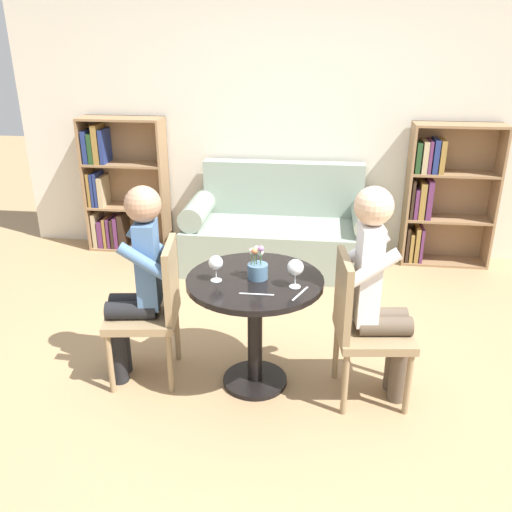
# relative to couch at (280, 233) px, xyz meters

# --- Properties ---
(ground_plane) EXTENTS (16.00, 16.00, 0.00)m
(ground_plane) POSITION_rel_couch_xyz_m (0.00, -1.88, -0.31)
(ground_plane) COLOR tan
(back_wall) EXTENTS (5.20, 0.05, 2.70)m
(back_wall) POSITION_rel_couch_xyz_m (0.00, 0.42, 1.04)
(back_wall) COLOR silver
(back_wall) RESTS_ON ground_plane
(round_table) EXTENTS (0.80, 0.80, 0.72)m
(round_table) POSITION_rel_couch_xyz_m (0.00, -1.88, 0.23)
(round_table) COLOR black
(round_table) RESTS_ON ground_plane
(couch) EXTENTS (1.72, 0.80, 0.92)m
(couch) POSITION_rel_couch_xyz_m (0.00, 0.00, 0.00)
(couch) COLOR gray
(couch) RESTS_ON ground_plane
(bookshelf_left) EXTENTS (0.79, 0.28, 1.30)m
(bookshelf_left) POSITION_rel_couch_xyz_m (-1.63, 0.27, 0.30)
(bookshelf_left) COLOR #93704C
(bookshelf_left) RESTS_ON ground_plane
(bookshelf_right) EXTENTS (0.79, 0.28, 1.30)m
(bookshelf_right) POSITION_rel_couch_xyz_m (1.44, 0.27, 0.34)
(bookshelf_right) COLOR #93704C
(bookshelf_right) RESTS_ON ground_plane
(chair_left) EXTENTS (0.47, 0.47, 0.90)m
(chair_left) POSITION_rel_couch_xyz_m (-0.62, -1.88, 0.18)
(chair_left) COLOR #937A56
(chair_left) RESTS_ON ground_plane
(chair_right) EXTENTS (0.47, 0.47, 0.90)m
(chair_right) POSITION_rel_couch_xyz_m (0.62, -1.93, 0.18)
(chair_right) COLOR #937A56
(chair_right) RESTS_ON ground_plane
(person_left) EXTENTS (0.45, 0.38, 1.25)m
(person_left) POSITION_rel_couch_xyz_m (-0.71, -1.90, 0.36)
(person_left) COLOR black
(person_left) RESTS_ON ground_plane
(person_right) EXTENTS (0.44, 0.37, 1.30)m
(person_right) POSITION_rel_couch_xyz_m (0.71, -1.91, 0.39)
(person_right) COLOR brown
(person_right) RESTS_ON ground_plane
(wine_glass_left) EXTENTS (0.08, 0.08, 0.15)m
(wine_glass_left) POSITION_rel_couch_xyz_m (-0.22, -1.94, 0.51)
(wine_glass_left) COLOR white
(wine_glass_left) RESTS_ON round_table
(wine_glass_right) EXTENTS (0.09, 0.09, 0.17)m
(wine_glass_right) POSITION_rel_couch_xyz_m (0.24, -1.97, 0.52)
(wine_glass_right) COLOR white
(wine_glass_right) RESTS_ON round_table
(flower_vase) EXTENTS (0.12, 0.12, 0.21)m
(flower_vase) POSITION_rel_couch_xyz_m (0.01, -1.88, 0.47)
(flower_vase) COLOR slate
(flower_vase) RESTS_ON round_table
(knife_left_setting) EXTENTS (0.19, 0.01, 0.00)m
(knife_left_setting) POSITION_rel_couch_xyz_m (0.03, -2.09, 0.41)
(knife_left_setting) COLOR silver
(knife_left_setting) RESTS_ON round_table
(fork_left_setting) EXTENTS (0.08, 0.18, 0.00)m
(fork_left_setting) POSITION_rel_couch_xyz_m (0.27, -2.05, 0.41)
(fork_left_setting) COLOR silver
(fork_left_setting) RESTS_ON round_table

